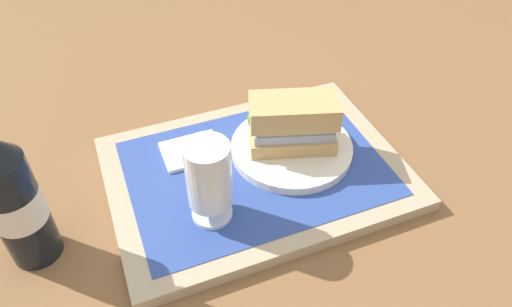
{
  "coord_description": "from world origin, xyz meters",
  "views": [
    {
      "loc": [
        0.19,
        0.48,
        0.53
      ],
      "look_at": [
        0.0,
        0.0,
        0.05
      ],
      "focal_mm": 33.64,
      "sensor_mm": 36.0,
      "label": 1
    }
  ],
  "objects_px": {
    "beer_glass": "(209,180)",
    "beer_bottle": "(12,198)",
    "sandwich": "(291,123)",
    "plate": "(291,148)"
  },
  "relations": [
    {
      "from": "beer_glass",
      "to": "beer_bottle",
      "type": "distance_m",
      "value": 0.24
    },
    {
      "from": "sandwich",
      "to": "beer_bottle",
      "type": "xyz_separation_m",
      "value": [
        0.38,
        0.04,
        0.03
      ]
    },
    {
      "from": "plate",
      "to": "sandwich",
      "type": "distance_m",
      "value": 0.05
    },
    {
      "from": "beer_glass",
      "to": "beer_bottle",
      "type": "bearing_deg",
      "value": -10.55
    },
    {
      "from": "plate",
      "to": "beer_bottle",
      "type": "relative_size",
      "value": 0.71
    },
    {
      "from": "plate",
      "to": "beer_glass",
      "type": "bearing_deg",
      "value": 26.4
    },
    {
      "from": "beer_bottle",
      "to": "sandwich",
      "type": "bearing_deg",
      "value": -174.75
    },
    {
      "from": "sandwich",
      "to": "plate",
      "type": "bearing_deg",
      "value": 180.0
    },
    {
      "from": "beer_glass",
      "to": "sandwich",
      "type": "bearing_deg",
      "value": -152.81
    },
    {
      "from": "plate",
      "to": "beer_bottle",
      "type": "xyz_separation_m",
      "value": [
        0.39,
        0.03,
        0.08
      ]
    }
  ]
}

